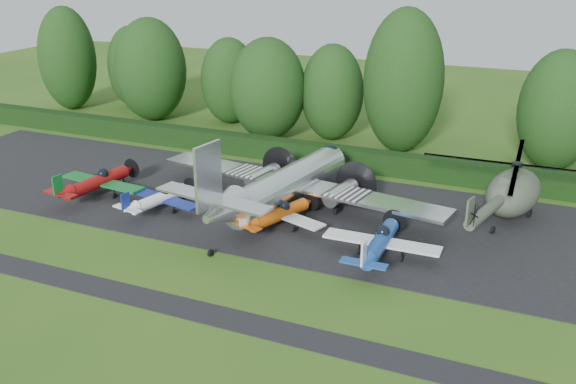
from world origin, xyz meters
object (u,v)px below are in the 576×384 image
at_px(transport_plane, 286,184).
at_px(light_plane_blue, 380,243).
at_px(light_plane_red, 97,182).
at_px(light_plane_orange, 279,214).
at_px(helicopter, 514,189).
at_px(light_plane_white, 160,198).

distance_m(transport_plane, light_plane_blue, 10.32).
bearing_deg(light_plane_red, light_plane_blue, -11.10).
bearing_deg(light_plane_orange, helicopter, 10.21).
distance_m(light_plane_white, helicopter, 26.82).
height_order(light_plane_white, light_plane_orange, light_plane_orange).
distance_m(light_plane_blue, helicopter, 12.89).
bearing_deg(helicopter, transport_plane, -175.11).
relative_size(light_plane_white, light_plane_orange, 0.95).
relative_size(transport_plane, light_plane_red, 2.98).
height_order(light_plane_red, light_plane_orange, light_plane_red).
distance_m(light_plane_white, light_plane_orange, 9.81).
bearing_deg(helicopter, light_plane_blue, -138.06).
xyz_separation_m(light_plane_orange, helicopter, (15.32, 8.65, 1.23)).
distance_m(light_plane_red, light_plane_white, 6.47).
relative_size(light_plane_red, light_plane_orange, 1.13).
height_order(transport_plane, helicopter, transport_plane).
bearing_deg(helicopter, light_plane_red, -178.31).
bearing_deg(transport_plane, light_plane_white, -165.83).
distance_m(light_plane_red, light_plane_orange, 16.22).
bearing_deg(light_plane_orange, light_plane_red, 160.99).
height_order(light_plane_white, helicopter, helicopter).
bearing_deg(transport_plane, light_plane_red, -177.35).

